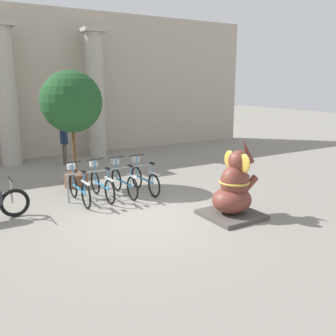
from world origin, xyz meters
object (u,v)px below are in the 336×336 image
Objects in this scene: bicycle_2 at (123,181)px; potted_tree at (72,104)px; bicycle_3 at (144,178)px; bicycle_0 at (79,188)px; person_pedestrian at (64,139)px; bicycle_1 at (102,184)px; elephant_statue at (234,190)px.

bicycle_2 is 0.50× the size of potted_tree.
bicycle_0 is at bearing 179.05° from bicycle_3.
bicycle_2 is at bearing 177.22° from bicycle_3.
bicycle_3 is at bearing -2.78° from bicycle_2.
person_pedestrian is 3.59m from potted_tree.
bicycle_1 is at bearing 177.77° from bicycle_3.
bicycle_2 is 2.72m from potted_tree.
potted_tree is (-0.60, -3.22, 1.49)m from person_pedestrian.
bicycle_0 is at bearing -178.40° from bicycle_1.
bicycle_3 is at bearing -0.95° from bicycle_0.
bicycle_2 is 1.06× the size of person_pedestrian.
person_pedestrian is at bearing 103.04° from elephant_statue.
bicycle_2 is at bearing -86.78° from person_pedestrian.
person_pedestrian is at bearing 85.54° from bicycle_1.
bicycle_3 is at bearing -46.33° from potted_tree.
bicycle_2 is (1.27, -0.00, 0.00)m from bicycle_0.
bicycle_0 is 1.91m from bicycle_3.
bicycle_0 is at bearing -101.94° from person_pedestrian.
bicycle_0 is at bearing 179.96° from bicycle_2.
person_pedestrian is (-0.27, 4.76, 0.57)m from bicycle_2.
bicycle_1 is at bearing -81.41° from potted_tree.
bicycle_0 and bicycle_2 have the same top height.
bicycle_0 is at bearing -104.74° from potted_tree.
person_pedestrian reaches higher than bicycle_2.
bicycle_1 is at bearing 1.60° from bicycle_0.
elephant_statue is 5.34m from potted_tree.
bicycle_0 is 4.01m from elephant_statue.
bicycle_0 is 1.00× the size of bicycle_1.
bicycle_2 is at bearing -0.04° from bicycle_0.
elephant_statue is (0.86, -2.85, 0.23)m from bicycle_3.
person_pedestrian is at bearing 78.06° from bicycle_0.
elephant_statue is at bearing -61.84° from potted_tree.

